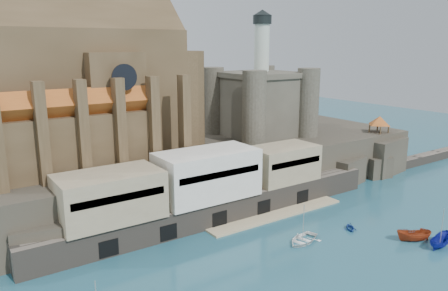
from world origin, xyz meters
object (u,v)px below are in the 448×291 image
at_px(church, 90,95).
at_px(boat_2, 440,246).
at_px(castle_keep, 260,100).
at_px(pavilion, 380,122).

xyz_separation_m(church, boat_2, (38.86, -48.32, -22.13)).
bearing_deg(church, castle_keep, -1.11).
xyz_separation_m(pavilion, boat_2, (-27.27, -32.47, -12.73)).
bearing_deg(castle_keep, pavilion, -30.18).
bearing_deg(castle_keep, boat_2, -91.62).
xyz_separation_m(castle_keep, boat_2, (-1.35, -47.54, -18.31)).
xyz_separation_m(castle_keep, pavilion, (25.92, -15.08, -5.59)).
relative_size(church, pavilion, 7.34).
bearing_deg(pavilion, boat_2, -130.03).
relative_size(church, castle_keep, 1.60).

